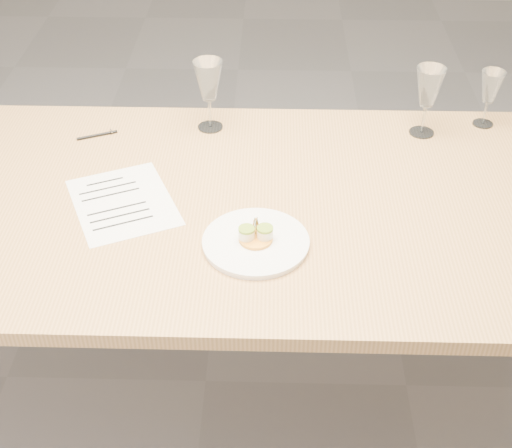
{
  "coord_description": "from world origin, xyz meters",
  "views": [
    {
      "loc": [
        0.21,
        -1.54,
        1.87
      ],
      "look_at": [
        0.17,
        -0.17,
        0.8
      ],
      "focal_mm": 50.0,
      "sensor_mm": 36.0,
      "label": 1
    }
  ],
  "objects_px": {
    "dining_table": "(195,219)",
    "wine_glass_0": "(208,82)",
    "recipe_sheet": "(123,202)",
    "dinner_plate": "(256,241)",
    "wine_glass_2": "(491,88)",
    "ballpoint_pen": "(97,135)",
    "wine_glass_1": "(429,88)"
  },
  "relations": [
    {
      "from": "dinner_plate",
      "to": "wine_glass_1",
      "type": "xyz_separation_m",
      "value": [
        0.49,
        0.55,
        0.14
      ]
    },
    {
      "from": "wine_glass_0",
      "to": "wine_glass_2",
      "type": "relative_size",
      "value": 1.24
    },
    {
      "from": "dining_table",
      "to": "wine_glass_2",
      "type": "xyz_separation_m",
      "value": [
        0.87,
        0.42,
        0.19
      ]
    },
    {
      "from": "dinner_plate",
      "to": "wine_glass_0",
      "type": "xyz_separation_m",
      "value": [
        -0.16,
        0.57,
        0.14
      ]
    },
    {
      "from": "ballpoint_pen",
      "to": "wine_glass_2",
      "type": "bearing_deg",
      "value": -18.38
    },
    {
      "from": "dining_table",
      "to": "recipe_sheet",
      "type": "bearing_deg",
      "value": -173.52
    },
    {
      "from": "wine_glass_1",
      "to": "dinner_plate",
      "type": "bearing_deg",
      "value": -131.82
    },
    {
      "from": "ballpoint_pen",
      "to": "wine_glass_2",
      "type": "xyz_separation_m",
      "value": [
        1.19,
        0.11,
        0.12
      ]
    },
    {
      "from": "dinner_plate",
      "to": "recipe_sheet",
      "type": "bearing_deg",
      "value": 154.98
    },
    {
      "from": "dinner_plate",
      "to": "ballpoint_pen",
      "type": "bearing_deg",
      "value": 134.54
    },
    {
      "from": "recipe_sheet",
      "to": "dining_table",
      "type": "bearing_deg",
      "value": -17.68
    },
    {
      "from": "wine_glass_2",
      "to": "recipe_sheet",
      "type": "bearing_deg",
      "value": -157.24
    },
    {
      "from": "dining_table",
      "to": "wine_glass_2",
      "type": "bearing_deg",
      "value": 25.89
    },
    {
      "from": "recipe_sheet",
      "to": "wine_glass_2",
      "type": "height_order",
      "value": "wine_glass_2"
    },
    {
      "from": "dining_table",
      "to": "wine_glass_2",
      "type": "relative_size",
      "value": 13.46
    },
    {
      "from": "wine_glass_0",
      "to": "wine_glass_2",
      "type": "height_order",
      "value": "wine_glass_0"
    },
    {
      "from": "recipe_sheet",
      "to": "wine_glass_1",
      "type": "height_order",
      "value": "wine_glass_1"
    },
    {
      "from": "dinner_plate",
      "to": "wine_glass_2",
      "type": "relative_size",
      "value": 1.48
    },
    {
      "from": "dinner_plate",
      "to": "wine_glass_1",
      "type": "height_order",
      "value": "wine_glass_1"
    },
    {
      "from": "dining_table",
      "to": "wine_glass_1",
      "type": "xyz_separation_m",
      "value": [
        0.67,
        0.36,
        0.22
      ]
    },
    {
      "from": "wine_glass_0",
      "to": "recipe_sheet",
      "type": "bearing_deg",
      "value": -117.03
    },
    {
      "from": "dinner_plate",
      "to": "ballpoint_pen",
      "type": "relative_size",
      "value": 2.27
    },
    {
      "from": "dinner_plate",
      "to": "wine_glass_0",
      "type": "bearing_deg",
      "value": 105.43
    },
    {
      "from": "dining_table",
      "to": "recipe_sheet",
      "type": "relative_size",
      "value": 6.16
    },
    {
      "from": "recipe_sheet",
      "to": "dinner_plate",
      "type": "bearing_deg",
      "value": -49.19
    },
    {
      "from": "wine_glass_2",
      "to": "ballpoint_pen",
      "type": "bearing_deg",
      "value": -174.94
    },
    {
      "from": "dinner_plate",
      "to": "wine_glass_2",
      "type": "xyz_separation_m",
      "value": [
        0.69,
        0.61,
        0.11
      ]
    },
    {
      "from": "wine_glass_0",
      "to": "ballpoint_pen",
      "type": "bearing_deg",
      "value": -169.6
    },
    {
      "from": "ballpoint_pen",
      "to": "wine_glass_1",
      "type": "relative_size",
      "value": 0.54
    },
    {
      "from": "dining_table",
      "to": "wine_glass_0",
      "type": "bearing_deg",
      "value": 87.41
    },
    {
      "from": "dinner_plate",
      "to": "recipe_sheet",
      "type": "relative_size",
      "value": 0.68
    },
    {
      "from": "dining_table",
      "to": "dinner_plate",
      "type": "xyz_separation_m",
      "value": [
        0.17,
        -0.19,
        0.08
      ]
    }
  ]
}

